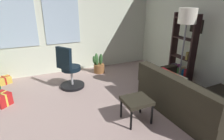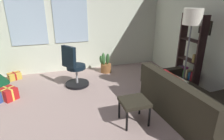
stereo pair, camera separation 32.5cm
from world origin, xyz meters
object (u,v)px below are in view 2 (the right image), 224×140
bookshelf (189,58)px  potted_plant (105,65)px  couch (197,104)px  gift_box_red (9,94)px  floor_lamp (191,25)px  gift_box_gold (15,76)px  footstool (134,103)px  office_chair (75,71)px

bookshelf → potted_plant: 2.21m
couch → potted_plant: 2.73m
gift_box_red → floor_lamp: size_ratio=0.22×
couch → floor_lamp: 1.38m
couch → gift_box_gold: bearing=140.0°
footstool → bookshelf: bookshelf is taller
couch → floor_lamp: bearing=78.2°
gift_box_gold → potted_plant: size_ratio=0.63×
potted_plant → floor_lamp: bearing=-61.8°
footstool → bookshelf: (1.67, 0.84, 0.37)m
gift_box_gold → bookshelf: (3.90, -1.73, 0.65)m
gift_box_red → bookshelf: (3.84, -0.64, 0.61)m
footstool → office_chair: bearing=114.4°
gift_box_red → potted_plant: bearing=20.7°
footstool → floor_lamp: 1.72m
potted_plant → gift_box_gold: bearing=174.7°
couch → office_chair: 2.67m
couch → bookshelf: bearing=61.0°
footstool → floor_lamp: floor_lamp is taller
couch → potted_plant: (-0.94, 2.56, -0.07)m
gift_box_red → bookshelf: 3.94m
office_chair → gift_box_gold: bearing=149.2°
office_chair → couch: bearing=-45.8°
office_chair → bookshelf: size_ratio=0.60×
office_chair → bookshelf: 2.61m
floor_lamp → gift_box_red: bearing=161.9°
gift_box_gold → office_chair: 1.73m
office_chair → bookshelf: bookshelf is taller
bookshelf → gift_box_gold: bearing=156.0°
gift_box_red → gift_box_gold: bearing=93.3°
couch → potted_plant: couch is taller
couch → office_chair: bearing=134.2°
office_chair → floor_lamp: (1.98, -1.33, 1.13)m
floor_lamp → footstool: bearing=-162.9°
couch → footstool: couch is taller
gift_box_gold → potted_plant: 2.40m
footstool → gift_box_gold: footstool is taller
office_chair → footstool: bearing=-65.6°
footstool → bookshelf: size_ratio=0.27×
floor_lamp → bookshelf: bearing=45.3°
office_chair → potted_plant: office_chair is taller
couch → office_chair: size_ratio=1.87×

